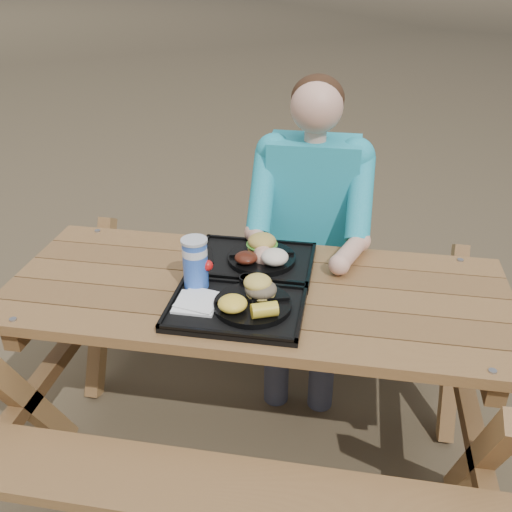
# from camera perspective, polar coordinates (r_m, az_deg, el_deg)

# --- Properties ---
(ground) EXTENTS (60.00, 60.00, 0.00)m
(ground) POSITION_cam_1_polar(r_m,az_deg,el_deg) (2.52, 0.00, -17.85)
(ground) COLOR #999999
(ground) RESTS_ON ground
(picnic_table) EXTENTS (1.80, 1.49, 0.75)m
(picnic_table) POSITION_cam_1_polar(r_m,az_deg,el_deg) (2.26, 0.00, -11.29)
(picnic_table) COLOR #999999
(picnic_table) RESTS_ON ground
(tray_near) EXTENTS (0.45, 0.35, 0.02)m
(tray_near) POSITION_cam_1_polar(r_m,az_deg,el_deg) (1.92, -1.93, -5.14)
(tray_near) COLOR black
(tray_near) RESTS_ON picnic_table
(tray_far) EXTENTS (0.45, 0.35, 0.02)m
(tray_far) POSITION_cam_1_polar(r_m,az_deg,el_deg) (2.18, -0.25, -0.74)
(tray_far) COLOR black
(tray_far) RESTS_ON picnic_table
(plate_near) EXTENTS (0.26, 0.26, 0.02)m
(plate_near) POSITION_cam_1_polar(r_m,az_deg,el_deg) (1.90, -0.34, -4.88)
(plate_near) COLOR black
(plate_near) RESTS_ON tray_near
(plate_far) EXTENTS (0.26, 0.26, 0.02)m
(plate_far) POSITION_cam_1_polar(r_m,az_deg,el_deg) (2.17, 0.58, -0.22)
(plate_far) COLOR black
(plate_far) RESTS_ON tray_far
(napkin_stack) EXTENTS (0.14, 0.14, 0.02)m
(napkin_stack) POSITION_cam_1_polar(r_m,az_deg,el_deg) (1.92, -5.98, -4.62)
(napkin_stack) COLOR white
(napkin_stack) RESTS_ON tray_near
(soda_cup) EXTENTS (0.09, 0.09, 0.17)m
(soda_cup) POSITION_cam_1_polar(r_m,az_deg,el_deg) (1.98, -6.08, -0.84)
(soda_cup) COLOR blue
(soda_cup) RESTS_ON tray_near
(condiment_bbq) EXTENTS (0.06, 0.06, 0.03)m
(condiment_bbq) POSITION_cam_1_polar(r_m,az_deg,el_deg) (2.01, -0.90, -2.51)
(condiment_bbq) COLOR #331005
(condiment_bbq) RESTS_ON tray_near
(condiment_mustard) EXTENTS (0.05, 0.05, 0.03)m
(condiment_mustard) POSITION_cam_1_polar(r_m,az_deg,el_deg) (1.99, 0.37, -2.91)
(condiment_mustard) COLOR yellow
(condiment_mustard) RESTS_ON tray_near
(sandwich) EXTENTS (0.10, 0.10, 0.11)m
(sandwich) POSITION_cam_1_polar(r_m,az_deg,el_deg) (1.91, 0.48, -2.53)
(sandwich) COLOR #E0BB4F
(sandwich) RESTS_ON plate_near
(mac_cheese) EXTENTS (0.10, 0.10, 0.05)m
(mac_cheese) POSITION_cam_1_polar(r_m,az_deg,el_deg) (1.84, -2.36, -4.78)
(mac_cheese) COLOR yellow
(mac_cheese) RESTS_ON plate_near
(corn_cob) EXTENTS (0.11, 0.11, 0.05)m
(corn_cob) POSITION_cam_1_polar(r_m,az_deg,el_deg) (1.81, 0.85, -5.41)
(corn_cob) COLOR yellow
(corn_cob) RESTS_ON plate_near
(cutlery_far) EXTENTS (0.07, 0.14, 0.01)m
(cutlery_far) POSITION_cam_1_polar(r_m,az_deg,el_deg) (2.22, -4.69, 0.11)
(cutlery_far) COLOR black
(cutlery_far) RESTS_ON tray_far
(burger) EXTENTS (0.11, 0.11, 0.10)m
(burger) POSITION_cam_1_polar(r_m,az_deg,el_deg) (2.19, 0.61, 1.80)
(burger) COLOR gold
(burger) RESTS_ON plate_far
(baked_beans) EXTENTS (0.09, 0.09, 0.04)m
(baked_beans) POSITION_cam_1_polar(r_m,az_deg,el_deg) (2.12, -0.99, -0.17)
(baked_beans) COLOR #47190E
(baked_beans) RESTS_ON plate_far
(potato_salad) EXTENTS (0.10, 0.10, 0.06)m
(potato_salad) POSITION_cam_1_polar(r_m,az_deg,el_deg) (2.10, 1.88, -0.10)
(potato_salad) COLOR white
(potato_salad) RESTS_ON plate_far
(diner) EXTENTS (0.48, 0.84, 1.28)m
(diner) POSITION_cam_1_polar(r_m,az_deg,el_deg) (2.57, 5.40, 0.93)
(diner) COLOR teal
(diner) RESTS_ON ground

